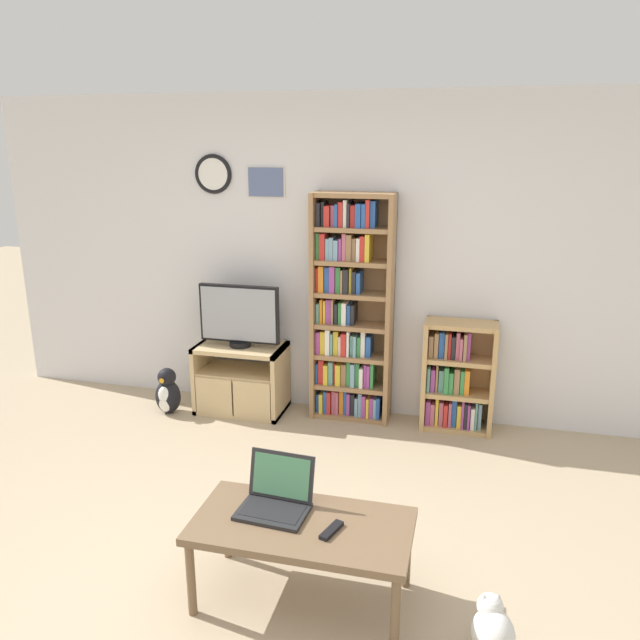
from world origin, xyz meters
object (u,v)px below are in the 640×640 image
(coffee_table, at_px, (302,531))
(cat, at_px, (493,630))
(bookshelf_short, at_px, (455,379))
(remote_near_laptop, at_px, (331,530))
(television, at_px, (239,316))
(tv_stand, at_px, (241,378))
(laptop, at_px, (276,496))
(bookshelf_tall, at_px, (349,313))
(penguin_figurine, at_px, (167,393))

(coffee_table, height_order, cat, coffee_table)
(bookshelf_short, relative_size, remote_near_laptop, 5.34)
(remote_near_laptop, bearing_deg, television, 139.37)
(tv_stand, relative_size, coffee_table, 0.69)
(television, relative_size, coffee_table, 0.63)
(coffee_table, xyz_separation_m, laptop, (-0.16, 0.09, 0.11))
(bookshelf_tall, height_order, remote_near_laptop, bookshelf_tall)
(laptop, relative_size, penguin_figurine, 0.91)
(tv_stand, xyz_separation_m, cat, (2.04, -2.21, -0.17))
(television, xyz_separation_m, cat, (2.04, -2.20, -0.72))
(television, xyz_separation_m, penguin_figurine, (-0.59, -0.20, -0.66))
(tv_stand, height_order, television, television)
(tv_stand, relative_size, penguin_figurine, 1.84)
(tv_stand, height_order, bookshelf_tall, bookshelf_tall)
(tv_stand, xyz_separation_m, coffee_table, (1.12, -2.09, 0.10))
(tv_stand, distance_m, remote_near_laptop, 2.49)
(television, bearing_deg, penguin_figurine, -161.40)
(tv_stand, bearing_deg, bookshelf_tall, 7.89)
(cat, bearing_deg, bookshelf_tall, 98.38)
(laptop, bearing_deg, penguin_figurine, 134.95)
(tv_stand, height_order, penguin_figurine, tv_stand)
(television, bearing_deg, bookshelf_short, 3.82)
(bookshelf_short, distance_m, laptop, 2.26)
(tv_stand, height_order, coffee_table, tv_stand)
(bookshelf_tall, height_order, coffee_table, bookshelf_tall)
(television, bearing_deg, laptop, -64.28)
(laptop, height_order, remote_near_laptop, laptop)
(coffee_table, distance_m, cat, 0.97)
(tv_stand, relative_size, bookshelf_tall, 0.40)
(coffee_table, bearing_deg, cat, -7.50)
(bookshelf_tall, distance_m, penguin_figurine, 1.68)
(television, xyz_separation_m, coffee_table, (1.12, -2.08, -0.45))
(television, relative_size, cat, 1.71)
(television, relative_size, bookshelf_short, 0.76)
(cat, height_order, penguin_figurine, penguin_figurine)
(bookshelf_short, distance_m, remote_near_laptop, 2.29)
(remote_near_laptop, relative_size, penguin_figurine, 0.41)
(laptop, relative_size, cat, 0.92)
(television, distance_m, coffee_table, 2.41)
(bookshelf_short, height_order, laptop, bookshelf_short)
(tv_stand, xyz_separation_m, laptop, (0.97, -2.00, 0.21))
(tv_stand, bearing_deg, remote_near_laptop, -58.91)
(television, distance_m, penguin_figurine, 0.91)
(penguin_figurine, bearing_deg, bookshelf_short, 7.68)
(cat, bearing_deg, tv_stand, 115.03)
(laptop, bearing_deg, television, 119.76)
(remote_near_laptop, distance_m, cat, 0.83)
(cat, xyz_separation_m, penguin_figurine, (-2.63, 2.00, 0.06))
(bookshelf_short, xyz_separation_m, laptop, (-0.80, -2.11, 0.09))
(bookshelf_tall, relative_size, remote_near_laptop, 11.17)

